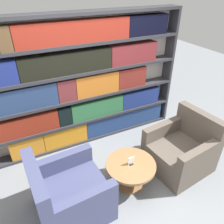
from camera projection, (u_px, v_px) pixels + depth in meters
ground_plane at (127, 192)px, 3.23m from camera, size 14.00×14.00×0.00m
bookshelf at (83, 85)px, 3.75m from camera, size 3.51×0.30×2.30m
armchair_left at (68, 195)px, 2.81m from camera, size 0.95×0.90×0.93m
armchair_right at (181, 151)px, 3.53m from camera, size 0.99×0.95×0.93m
coffee_table at (130, 170)px, 3.19m from camera, size 0.73×0.73×0.42m
table_sign at (131, 161)px, 3.10m from camera, size 0.09×0.06×0.13m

